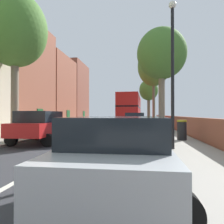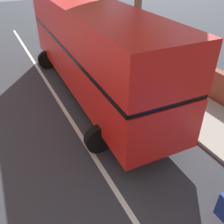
{
  "view_description": "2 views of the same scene",
  "coord_description": "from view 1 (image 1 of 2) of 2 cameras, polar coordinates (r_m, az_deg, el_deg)",
  "views": [
    {
      "loc": [
        2.88,
        -14.88,
        1.6
      ],
      "look_at": [
        0.04,
        7.11,
        1.81
      ],
      "focal_mm": 33.6,
      "sensor_mm": 36.0,
      "label": 1
    },
    {
      "loc": [
        -2.21,
        4.06,
        5.82
      ],
      "look_at": [
        1.2,
        10.79,
        0.83
      ],
      "focal_mm": 39.63,
      "sensor_mm": 36.0,
      "label": 2
    }
  ],
  "objects": [
    {
      "name": "lamppost_right",
      "position": [
        9.52,
        16.15,
        12.87
      ],
      "size": [
        0.32,
        0.32,
        6.31
      ],
      "color": "black",
      "rests_on": "sidewalk_right"
    },
    {
      "name": "boundary_wall_right",
      "position": [
        15.33,
        20.87,
        -3.9
      ],
      "size": [
        0.36,
        54.0,
        1.39
      ],
      "primitive_type": "cube",
      "color": "brown",
      "rests_on": "ground"
    },
    {
      "name": "ground_plane",
      "position": [
        15.24,
        -3.59,
        -6.57
      ],
      "size": [
        84.0,
        84.0,
        0.0
      ],
      "primitive_type": "plane",
      "color": "#333338"
    },
    {
      "name": "street_tree_right_5",
      "position": [
        37.03,
        9.94,
        5.78
      ],
      "size": [
        3.24,
        3.24,
        7.48
      ],
      "color": "brown",
      "rests_on": "sidewalk_right"
    },
    {
      "name": "double_decker_bus",
      "position": [
        28.75,
        5.01,
        0.96
      ],
      "size": [
        3.81,
        11.55,
        4.06
      ],
      "color": "red",
      "rests_on": "ground"
    },
    {
      "name": "street_tree_left_2",
      "position": [
        15.94,
        -24.89,
        19.41
      ],
      "size": [
        4.12,
        4.12,
        9.38
      ],
      "color": "#7A6B56",
      "rests_on": "sidewalk_left"
    },
    {
      "name": "road_centre_line",
      "position": [
        15.24,
        -3.59,
        -6.56
      ],
      "size": [
        0.16,
        54.0,
        0.01
      ],
      "primitive_type": "cube",
      "color": "silver",
      "rests_on": "ground"
    },
    {
      "name": "parked_car_red_left_1",
      "position": [
        12.25,
        -18.72,
        -3.4
      ],
      "size": [
        2.57,
        4.41,
        1.75
      ],
      "color": "#AD1919",
      "rests_on": "ground"
    },
    {
      "name": "parked_car_blue_right_3",
      "position": [
        19.06,
        6.22,
        -2.45
      ],
      "size": [
        2.44,
        3.98,
        1.71
      ],
      "color": "#1E389E",
      "rests_on": "ground"
    },
    {
      "name": "parked_car_silver_right_0",
      "position": [
        4.12,
        2.02,
        -10.37
      ],
      "size": [
        2.42,
        4.29,
        1.55
      ],
      "color": "#B7BABF",
      "rests_on": "ground"
    },
    {
      "name": "litter_bin_right",
      "position": [
        12.6,
        18.49,
        -4.66
      ],
      "size": [
        0.55,
        0.55,
        1.13
      ],
      "color": "black",
      "rests_on": "sidewalk_right"
    },
    {
      "name": "street_tree_right_1",
      "position": [
        21.25,
        13.34,
        15.01
      ],
      "size": [
        4.67,
        4.67,
        9.7
      ],
      "color": "#7A6B56",
      "rests_on": "sidewalk_right"
    },
    {
      "name": "sidewalk_right",
      "position": [
        15.09,
        15.11,
        -6.38
      ],
      "size": [
        2.6,
        60.0,
        0.12
      ],
      "primitive_type": "cube",
      "color": "#9E998E",
      "rests_on": "ground"
    },
    {
      "name": "street_tree_right_3",
      "position": [
        31.02,
        11.28,
        12.03
      ],
      "size": [
        4.54,
        4.54,
        11.1
      ],
      "color": "brown",
      "rests_on": "sidewalk_right"
    },
    {
      "name": "sidewalk_left",
      "position": [
        16.86,
        -20.26,
        -5.75
      ],
      "size": [
        2.6,
        60.0,
        0.12
      ],
      "primitive_type": "cube",
      "color": "#9E998E",
      "rests_on": "ground"
    }
  ]
}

